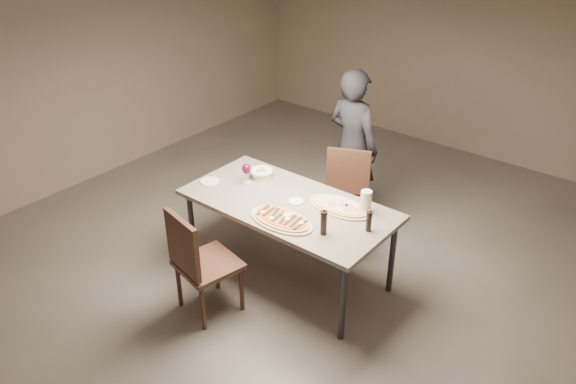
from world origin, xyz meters
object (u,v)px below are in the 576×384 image
Objects in this scene: pepper_mill_left at (369,221)px; chair_far at (345,193)px; dining_table at (288,208)px; diner at (352,146)px; ham_pizza at (340,206)px; carafe at (366,202)px; zucchini_pizza at (281,219)px; chair_near at (198,259)px; bread_basket at (261,172)px.

pepper_mill_left is 1.06m from chair_far.
diner reaches higher than dining_table.
ham_pizza is 0.22m from carafe.
pepper_mill_left is at bearing -53.68° from carafe.
dining_table is at bearing -176.23° from pepper_mill_left.
dining_table is 9.49× the size of carafe.
pepper_mill_left is (0.61, 0.31, 0.07)m from zucchini_pizza.
pepper_mill_left reaches higher than dining_table.
dining_table is at bearing -155.65° from ham_pizza.
ham_pizza is 1.15m from diner.
diner reaches higher than chair_far.
chair_near reaches higher than dining_table.
bread_basket is 1.11× the size of carafe.
dining_table is 0.81m from chair_far.
carafe is 0.20× the size of chair_near.
carafe is 0.12× the size of diner.
carafe is at bearing 20.04° from ham_pizza.
carafe is (0.19, 0.08, 0.08)m from ham_pizza.
zucchini_pizza is 0.63× the size of chair_far.
bread_basket is (-0.62, 0.47, 0.03)m from zucchini_pizza.
zucchini_pizza reaches higher than ham_pizza.
zucchini_pizza is at bearing -129.15° from carafe.
dining_table is 3.17× the size of ham_pizza.
chair_near is 1.03× the size of chair_far.
diner is (0.09, 2.04, 0.26)m from chair_near.
dining_table is 1.90× the size of chair_near.
chair_near is 2.06m from diner.
dining_table is 0.77m from pepper_mill_left.
zucchini_pizza is 0.69m from pepper_mill_left.
zucchini_pizza is at bearing 106.98° from diner.
ham_pizza is at bearing 63.92° from zucchini_pizza.
dining_table is 1.13× the size of diner.
chair_near reaches higher than carafe.
dining_table is at bearing 120.53° from zucchini_pizza.
diner is (-0.73, 0.93, -0.05)m from carafe.
bread_basket reaches higher than ham_pizza.
chair_near is (-0.62, -1.03, -0.23)m from ham_pizza.
carafe reaches higher than bread_basket.
bread_basket reaches higher than dining_table.
carafe is at bearing 65.49° from chair_near.
diner reaches higher than carafe.
chair_near is 1.65m from chair_far.
diner reaches higher than pepper_mill_left.
chair_far reaches higher than zucchini_pizza.
diner is (-0.54, 1.02, 0.03)m from ham_pizza.
carafe reaches higher than ham_pizza.
chair_far is (0.07, 0.79, -0.18)m from dining_table.
diner is (-0.15, 1.21, 0.10)m from dining_table.
diner is at bearing 115.47° from ham_pizza.
dining_table is 0.66m from carafe.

